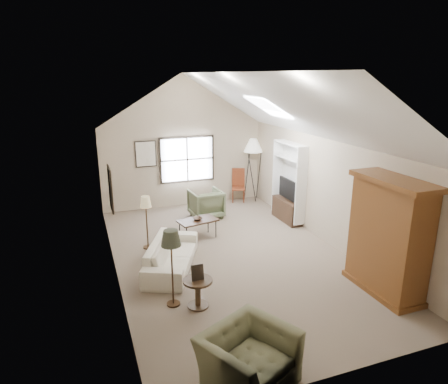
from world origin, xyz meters
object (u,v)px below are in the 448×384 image
object	(u,v)px
coffee_table	(198,229)
side_table	(198,293)
sofa	(172,255)
armchair_near	(248,359)
side_chair	(238,186)
armoire	(388,237)
armchair_far	(206,204)

from	to	relation	value
coffee_table	side_table	world-z (taller)	side_table
sofa	armchair_near	world-z (taller)	armchair_near
sofa	side_chair	distance (m)	4.90
armoire	coffee_table	size ratio (longest dim) A/B	2.30
armchair_near	coffee_table	size ratio (longest dim) A/B	1.20
sofa	armchair_far	size ratio (longest dim) A/B	2.36
armoire	coffee_table	distance (m)	4.53
armchair_near	armchair_far	bearing A→B (deg)	51.23
armoire	sofa	distance (m)	4.29
armoire	armchair_near	distance (m)	3.67
sofa	coffee_table	xyz separation A→B (m)	(0.98, 1.35, -0.06)
armchair_far	coffee_table	distance (m)	1.58
side_table	sofa	bearing A→B (deg)	93.58
coffee_table	side_chair	distance (m)	3.25
armoire	coffee_table	bearing A→B (deg)	125.30
coffee_table	side_chair	xyz separation A→B (m)	(2.10, 2.47, 0.29)
coffee_table	armchair_near	bearing A→B (deg)	-98.98
armoire	side_table	bearing A→B (deg)	168.77
side_chair	side_table	bearing A→B (deg)	-97.49
armchair_near	side_table	size ratio (longest dim) A/B	2.20
sofa	side_table	distance (m)	1.60
coffee_table	side_table	distance (m)	3.07
armoire	side_table	distance (m)	3.61
armoire	armchair_far	world-z (taller)	armoire
armchair_near	sofa	bearing A→B (deg)	67.22
armchair_far	side_chair	xyz separation A→B (m)	(1.43, 1.05, 0.13)
coffee_table	side_chair	bearing A→B (deg)	49.65
sofa	armchair_far	world-z (taller)	armchair_far
coffee_table	sofa	bearing A→B (deg)	-125.92
armchair_near	side_table	distance (m)	1.99
sofa	side_table	size ratio (longest dim) A/B	3.99
side_table	armoire	bearing A→B (deg)	-11.23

